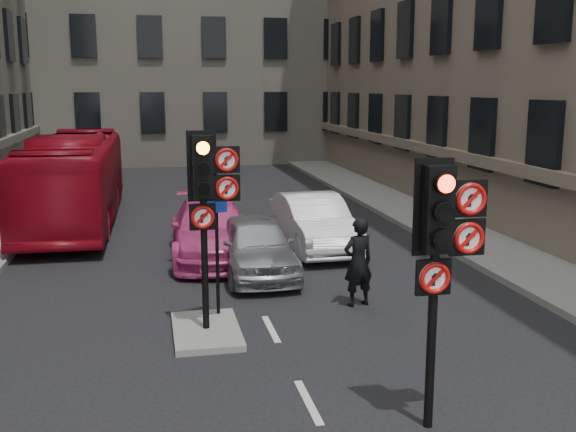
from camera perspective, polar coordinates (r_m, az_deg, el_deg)
name	(u,v)px	position (r m, az deg, el deg)	size (l,w,h in m)	color
pavement_right	(460,230)	(21.36, 14.40, -1.19)	(3.00, 50.00, 0.16)	gray
centre_island	(206,331)	(12.56, -6.93, -9.62)	(1.20, 2.00, 0.12)	gray
signal_near	(442,237)	(8.72, 12.94, -1.77)	(0.91, 0.40, 3.58)	black
signal_far	(208,188)	(11.89, -6.80, 2.39)	(0.91, 0.40, 3.58)	black
car_silver	(256,246)	(16.12, -2.72, -2.51)	(1.66, 4.12, 1.40)	#999BA0
car_white	(313,222)	(18.58, 2.16, -0.54)	(1.59, 4.55, 1.50)	white
car_pink	(211,230)	(17.82, -6.54, -1.16)	(2.05, 5.05, 1.47)	#D43E88
bus_red	(75,180)	(22.94, -17.62, 2.96)	(2.45, 10.47, 2.92)	maroon
motorcycle	(247,252)	(16.37, -3.46, -3.09)	(0.46, 1.61, 0.97)	black
motorcyclist	(358,262)	(13.83, 5.96, -3.90)	(0.67, 0.44, 1.85)	black
info_sign	(217,238)	(12.83, -6.03, -1.89)	(0.40, 0.15, 2.32)	black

